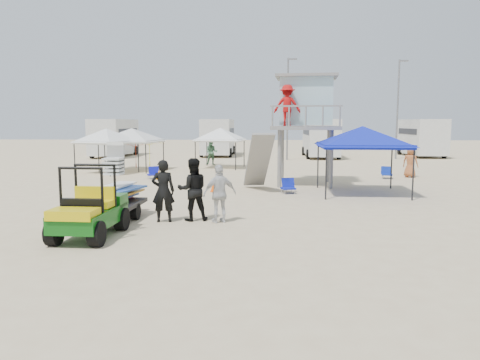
{
  "coord_description": "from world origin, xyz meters",
  "views": [
    {
      "loc": [
        1.22,
        -10.57,
        2.97
      ],
      "look_at": [
        0.5,
        3.0,
        1.3
      ],
      "focal_mm": 35.0,
      "sensor_mm": 36.0,
      "label": 1
    }
  ],
  "objects_px": {
    "utility_cart": "(88,205)",
    "canopy_blue": "(363,130)",
    "man_left": "(163,191)",
    "lifeguard_tower": "(304,105)",
    "surf_trailer": "(117,192)"
  },
  "relations": [
    {
      "from": "surf_trailer",
      "to": "canopy_blue",
      "type": "bearing_deg",
      "value": 33.69
    },
    {
      "from": "lifeguard_tower",
      "to": "utility_cart",
      "type": "bearing_deg",
      "value": -120.25
    },
    {
      "from": "utility_cart",
      "to": "lifeguard_tower",
      "type": "bearing_deg",
      "value": 59.75
    },
    {
      "from": "utility_cart",
      "to": "canopy_blue",
      "type": "xyz_separation_m",
      "value": [
        8.6,
        8.06,
        1.82
      ]
    },
    {
      "from": "surf_trailer",
      "to": "man_left",
      "type": "distance_m",
      "value": 1.55
    },
    {
      "from": "surf_trailer",
      "to": "canopy_blue",
      "type": "distance_m",
      "value": 10.49
    },
    {
      "from": "man_left",
      "to": "lifeguard_tower",
      "type": "height_order",
      "value": "lifeguard_tower"
    },
    {
      "from": "man_left",
      "to": "utility_cart",
      "type": "bearing_deg",
      "value": 45.08
    },
    {
      "from": "utility_cart",
      "to": "man_left",
      "type": "relative_size",
      "value": 1.32
    },
    {
      "from": "utility_cart",
      "to": "man_left",
      "type": "xyz_separation_m",
      "value": [
        1.52,
        2.03,
        0.08
      ]
    },
    {
      "from": "lifeguard_tower",
      "to": "canopy_blue",
      "type": "distance_m",
      "value": 3.8
    },
    {
      "from": "surf_trailer",
      "to": "lifeguard_tower",
      "type": "bearing_deg",
      "value": 53.48
    },
    {
      "from": "lifeguard_tower",
      "to": "canopy_blue",
      "type": "height_order",
      "value": "lifeguard_tower"
    },
    {
      "from": "lifeguard_tower",
      "to": "surf_trailer",
      "type": "bearing_deg",
      "value": -126.52
    },
    {
      "from": "man_left",
      "to": "surf_trailer",
      "type": "bearing_deg",
      "value": -19.32
    }
  ]
}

